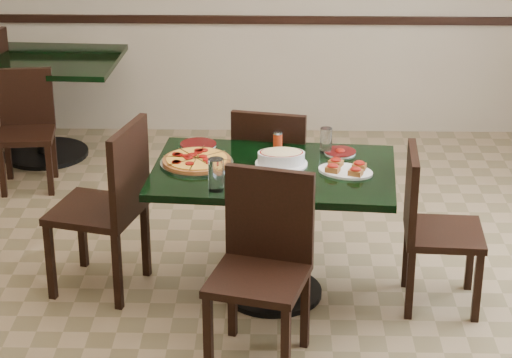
{
  "coord_description": "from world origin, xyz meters",
  "views": [
    {
      "loc": [
        0.13,
        -4.72,
        2.74
      ],
      "look_at": [
        0.02,
        0.0,
        0.74
      ],
      "focal_mm": 70.0,
      "sensor_mm": 36.0,
      "label": 1
    }
  ],
  "objects_px": {
    "chair_near": "(263,257)",
    "chair_far": "(272,173)",
    "main_table": "(273,200)",
    "bread_basket": "(296,183)",
    "pepperoni_pizza": "(197,161)",
    "bruschetta_platter": "(346,168)",
    "back_chair_near": "(26,123)",
    "chair_right": "(429,221)",
    "chair_left": "(111,199)",
    "back_table": "(40,88)",
    "lasagna_casserole": "(281,157)"
  },
  "relations": [
    {
      "from": "chair_near",
      "to": "back_chair_near",
      "type": "relative_size",
      "value": 1.18
    },
    {
      "from": "chair_near",
      "to": "chair_right",
      "type": "xyz_separation_m",
      "value": [
        0.87,
        0.5,
        -0.04
      ]
    },
    {
      "from": "main_table",
      "to": "lasagna_casserole",
      "type": "bearing_deg",
      "value": 59.02
    },
    {
      "from": "chair_far",
      "to": "bread_basket",
      "type": "xyz_separation_m",
      "value": [
        0.12,
        -0.8,
        0.28
      ]
    },
    {
      "from": "chair_left",
      "to": "lasagna_casserole",
      "type": "distance_m",
      "value": 0.95
    },
    {
      "from": "back_table",
      "to": "chair_far",
      "type": "height_order",
      "value": "chair_far"
    },
    {
      "from": "main_table",
      "to": "lasagna_casserole",
      "type": "distance_m",
      "value": 0.24
    },
    {
      "from": "back_table",
      "to": "chair_far",
      "type": "bearing_deg",
      "value": -39.12
    },
    {
      "from": "pepperoni_pizza",
      "to": "bruschetta_platter",
      "type": "relative_size",
      "value": 1.13
    },
    {
      "from": "chair_near",
      "to": "chair_left",
      "type": "height_order",
      "value": "chair_left"
    },
    {
      "from": "back_chair_near",
      "to": "bruschetta_platter",
      "type": "distance_m",
      "value": 2.63
    },
    {
      "from": "main_table",
      "to": "bread_basket",
      "type": "height_order",
      "value": "bread_basket"
    },
    {
      "from": "back_table",
      "to": "chair_near",
      "type": "height_order",
      "value": "chair_near"
    },
    {
      "from": "chair_near",
      "to": "chair_far",
      "type": "bearing_deg",
      "value": 103.25
    },
    {
      "from": "main_table",
      "to": "bread_basket",
      "type": "bearing_deg",
      "value": -63.15
    },
    {
      "from": "chair_near",
      "to": "bruschetta_platter",
      "type": "distance_m",
      "value": 0.72
    },
    {
      "from": "chair_far",
      "to": "bruschetta_platter",
      "type": "xyz_separation_m",
      "value": [
        0.39,
        -0.56,
        0.26
      ]
    },
    {
      "from": "chair_near",
      "to": "lasagna_casserole",
      "type": "height_order",
      "value": "chair_near"
    },
    {
      "from": "back_chair_near",
      "to": "bread_basket",
      "type": "bearing_deg",
      "value": -52.09
    },
    {
      "from": "chair_right",
      "to": "chair_left",
      "type": "height_order",
      "value": "chair_left"
    },
    {
      "from": "bruschetta_platter",
      "to": "chair_far",
      "type": "bearing_deg",
      "value": 146.83
    },
    {
      "from": "back_chair_near",
      "to": "bread_basket",
      "type": "relative_size",
      "value": 3.59
    },
    {
      "from": "chair_left",
      "to": "bruschetta_platter",
      "type": "bearing_deg",
      "value": 101.18
    },
    {
      "from": "pepperoni_pizza",
      "to": "bruschetta_platter",
      "type": "bearing_deg",
      "value": -7.52
    },
    {
      "from": "main_table",
      "to": "bread_basket",
      "type": "xyz_separation_m",
      "value": [
        0.11,
        -0.28,
        0.22
      ]
    },
    {
      "from": "chair_far",
      "to": "bruschetta_platter",
      "type": "bearing_deg",
      "value": 135.76
    },
    {
      "from": "chair_left",
      "to": "lasagna_casserole",
      "type": "bearing_deg",
      "value": 105.85
    },
    {
      "from": "chair_left",
      "to": "bruschetta_platter",
      "type": "relative_size",
      "value": 2.81
    },
    {
      "from": "chair_far",
      "to": "chair_left",
      "type": "distance_m",
      "value": 0.99
    },
    {
      "from": "main_table",
      "to": "pepperoni_pizza",
      "type": "height_order",
      "value": "pepperoni_pizza"
    },
    {
      "from": "chair_right",
      "to": "bread_basket",
      "type": "height_order",
      "value": "chair_right"
    },
    {
      "from": "chair_far",
      "to": "chair_left",
      "type": "relative_size",
      "value": 0.94
    },
    {
      "from": "chair_near",
      "to": "chair_left",
      "type": "xyz_separation_m",
      "value": [
        -0.83,
        0.62,
        0.02
      ]
    },
    {
      "from": "bruschetta_platter",
      "to": "main_table",
      "type": "bearing_deg",
      "value": -163.95
    },
    {
      "from": "chair_far",
      "to": "pepperoni_pizza",
      "type": "relative_size",
      "value": 2.34
    },
    {
      "from": "back_chair_near",
      "to": "bruschetta_platter",
      "type": "xyz_separation_m",
      "value": [
        2.07,
        -1.58,
        0.33
      ]
    },
    {
      "from": "main_table",
      "to": "bruschetta_platter",
      "type": "distance_m",
      "value": 0.43
    },
    {
      "from": "back_chair_near",
      "to": "pepperoni_pizza",
      "type": "bearing_deg",
      "value": -55.9
    },
    {
      "from": "pepperoni_pizza",
      "to": "lasagna_casserole",
      "type": "bearing_deg",
      "value": -0.75
    },
    {
      "from": "chair_right",
      "to": "chair_left",
      "type": "distance_m",
      "value": 1.71
    },
    {
      "from": "back_table",
      "to": "chair_near",
      "type": "relative_size",
      "value": 1.27
    },
    {
      "from": "chair_far",
      "to": "pepperoni_pizza",
      "type": "bearing_deg",
      "value": 60.51
    },
    {
      "from": "chair_right",
      "to": "chair_left",
      "type": "xyz_separation_m",
      "value": [
        -1.7,
        0.11,
        0.06
      ]
    },
    {
      "from": "chair_near",
      "to": "pepperoni_pizza",
      "type": "relative_size",
      "value": 2.41
    },
    {
      "from": "pepperoni_pizza",
      "to": "bruschetta_platter",
      "type": "xyz_separation_m",
      "value": [
        0.78,
        -0.1,
        0.01
      ]
    },
    {
      "from": "bruschetta_platter",
      "to": "pepperoni_pizza",
      "type": "bearing_deg",
      "value": -165.06
    },
    {
      "from": "bread_basket",
      "to": "lasagna_casserole",
      "type": "bearing_deg",
      "value": 89.58
    },
    {
      "from": "chair_far",
      "to": "chair_right",
      "type": "height_order",
      "value": "chair_far"
    },
    {
      "from": "back_chair_near",
      "to": "main_table",
      "type": "bearing_deg",
      "value": -49.19
    },
    {
      "from": "chair_far",
      "to": "main_table",
      "type": "bearing_deg",
      "value": 102.61
    }
  ]
}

